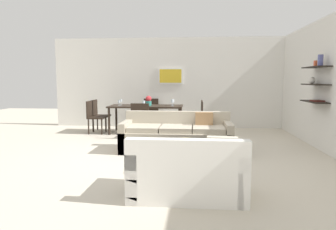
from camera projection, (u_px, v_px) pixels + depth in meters
ground_plane at (172, 155)px, 6.00m from camera, size 18.00×18.00×0.00m
back_wall_unit at (191, 83)px, 9.31m from camera, size 8.40×0.09×2.70m
right_wall_shelf_unit at (325, 85)px, 6.18m from camera, size 0.34×8.20×2.70m
sofa_beige at (177, 137)px, 6.29m from camera, size 2.21×0.90×0.78m
loveseat_white at (188, 172)px, 3.86m from camera, size 1.41×0.90×0.78m
coffee_table at (184, 156)px, 5.11m from camera, size 1.07×0.95×0.38m
decorative_bowl at (186, 142)px, 5.14m from camera, size 0.38×0.38×0.08m
apple_on_coffee_table at (166, 143)px, 5.08m from camera, size 0.07×0.07×0.07m
dining_table at (146, 108)px, 8.38m from camera, size 1.97×0.87×0.75m
dining_chair_right_near at (198, 116)px, 8.08m from camera, size 0.44×0.44×0.88m
dining_chair_right_far at (198, 114)px, 8.47m from camera, size 0.44×0.44×0.88m
dining_chair_head at (151, 111)px, 9.23m from camera, size 0.44×0.44×0.88m
dining_chair_left_near at (94, 115)px, 8.33m from camera, size 0.44×0.44×0.88m
dining_chair_foot at (141, 118)px, 7.56m from camera, size 0.44×0.44×0.88m
dining_chair_left_far at (98, 113)px, 8.71m from camera, size 0.44×0.44×0.88m
wine_glass_right_near at (172, 101)px, 8.18m from camera, size 0.07×0.07×0.18m
wine_glass_left_near at (119, 102)px, 8.31m from camera, size 0.06×0.06×0.15m
wine_glass_foot at (144, 102)px, 7.98m from camera, size 0.07×0.07×0.16m
wine_glass_left_far at (121, 101)px, 8.52m from camera, size 0.07×0.07×0.16m
wine_glass_right_far at (173, 101)px, 8.40m from camera, size 0.08×0.08×0.17m
wine_glass_head at (148, 101)px, 8.73m from camera, size 0.08×0.08×0.15m
centerpiece_vase at (149, 101)px, 8.37m from camera, size 0.16×0.16×0.26m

